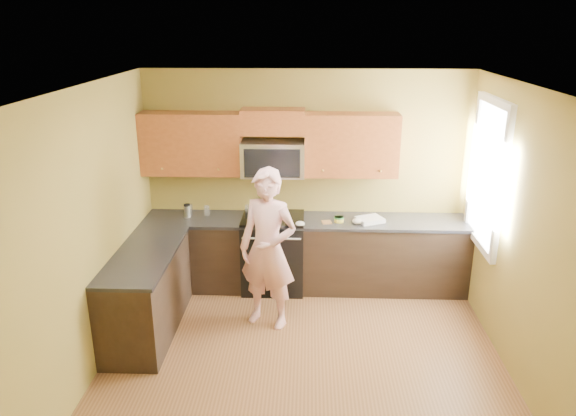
{
  "coord_description": "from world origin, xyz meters",
  "views": [
    {
      "loc": [
        0.03,
        -4.55,
        3.24
      ],
      "look_at": [
        -0.2,
        1.3,
        1.2
      ],
      "focal_mm": 33.73,
      "sensor_mm": 36.0,
      "label": 1
    }
  ],
  "objects_px": {
    "woman": "(268,249)",
    "frying_pan": "(263,219)",
    "microwave": "(273,175)",
    "stove": "(273,252)",
    "travel_mug": "(188,217)",
    "butter_tub": "(339,222)"
  },
  "relations": [
    {
      "from": "microwave",
      "to": "woman",
      "type": "height_order",
      "value": "woman"
    },
    {
      "from": "stove",
      "to": "travel_mug",
      "type": "bearing_deg",
      "value": 178.13
    },
    {
      "from": "microwave",
      "to": "woman",
      "type": "xyz_separation_m",
      "value": [
        0.0,
        -1.0,
        -0.55
      ]
    },
    {
      "from": "woman",
      "to": "travel_mug",
      "type": "relative_size",
      "value": 10.66
    },
    {
      "from": "butter_tub",
      "to": "travel_mug",
      "type": "height_order",
      "value": "travel_mug"
    },
    {
      "from": "stove",
      "to": "microwave",
      "type": "relative_size",
      "value": 1.25
    },
    {
      "from": "stove",
      "to": "butter_tub",
      "type": "relative_size",
      "value": 8.13
    },
    {
      "from": "frying_pan",
      "to": "butter_tub",
      "type": "distance_m",
      "value": 0.92
    },
    {
      "from": "butter_tub",
      "to": "microwave",
      "type": "bearing_deg",
      "value": 166.98
    },
    {
      "from": "stove",
      "to": "frying_pan",
      "type": "xyz_separation_m",
      "value": [
        -0.12,
        -0.08,
        0.47
      ]
    },
    {
      "from": "microwave",
      "to": "frying_pan",
      "type": "distance_m",
      "value": 0.55
    },
    {
      "from": "microwave",
      "to": "frying_pan",
      "type": "relative_size",
      "value": 1.58
    },
    {
      "from": "stove",
      "to": "frying_pan",
      "type": "bearing_deg",
      "value": -146.48
    },
    {
      "from": "woman",
      "to": "butter_tub",
      "type": "bearing_deg",
      "value": 65.93
    },
    {
      "from": "microwave",
      "to": "travel_mug",
      "type": "height_order",
      "value": "microwave"
    },
    {
      "from": "stove",
      "to": "woman",
      "type": "bearing_deg",
      "value": -89.8
    },
    {
      "from": "woman",
      "to": "travel_mug",
      "type": "height_order",
      "value": "woman"
    },
    {
      "from": "stove",
      "to": "travel_mug",
      "type": "relative_size",
      "value": 5.65
    },
    {
      "from": "microwave",
      "to": "butter_tub",
      "type": "bearing_deg",
      "value": -13.02
    },
    {
      "from": "frying_pan",
      "to": "travel_mug",
      "type": "distance_m",
      "value": 0.96
    },
    {
      "from": "woman",
      "to": "frying_pan",
      "type": "distance_m",
      "value": 0.8
    },
    {
      "from": "microwave",
      "to": "stove",
      "type": "bearing_deg",
      "value": -90.0
    }
  ]
}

